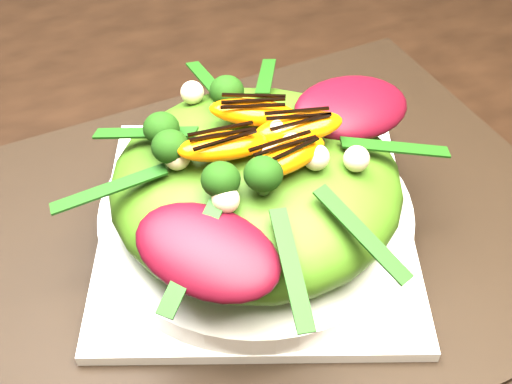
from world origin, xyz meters
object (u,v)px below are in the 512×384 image
object	(u,v)px
placemat	(256,232)
lettuce_mound	(256,183)
salad_bowl	(256,214)
dining_table	(438,177)
orange_segment	(224,120)
plate_base	(256,226)

from	to	relation	value
placemat	lettuce_mound	bearing A→B (deg)	-7.13
salad_bowl	lettuce_mound	size ratio (longest dim) A/B	1.11
dining_table	orange_segment	distance (m)	0.23
dining_table	orange_segment	bearing A→B (deg)	178.37
lettuce_mound	orange_segment	size ratio (longest dim) A/B	3.40
dining_table	plate_base	bearing A→B (deg)	-173.51
salad_bowl	lettuce_mound	distance (m)	0.03
plate_base	lettuce_mound	distance (m)	0.05
dining_table	placemat	bearing A→B (deg)	-173.51
plate_base	orange_segment	bearing A→B (deg)	118.62
dining_table	plate_base	size ratio (longest dim) A/B	6.78
salad_bowl	plate_base	bearing A→B (deg)	-36.87
placemat	plate_base	world-z (taller)	plate_base
orange_segment	dining_table	bearing A→B (deg)	-1.63
orange_segment	placemat	bearing A→B (deg)	-61.38
salad_bowl	lettuce_mound	bearing A→B (deg)	0.00
dining_table	salad_bowl	bearing A→B (deg)	-173.51
placemat	orange_segment	xyz separation A→B (m)	(-0.01, 0.03, 0.10)
plate_base	lettuce_mound	xyz separation A→B (m)	(0.00, 0.00, 0.05)
placemat	salad_bowl	distance (m)	0.02
salad_bowl	orange_segment	distance (m)	0.08
dining_table	lettuce_mound	size ratio (longest dim) A/B	7.55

